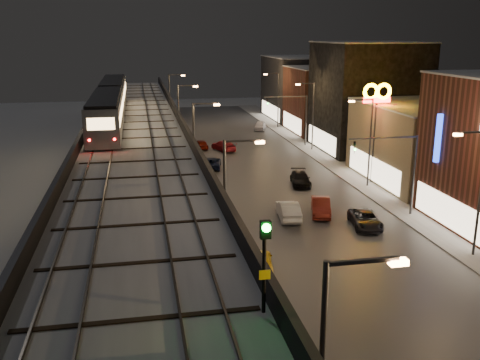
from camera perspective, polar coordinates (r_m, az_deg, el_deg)
road_surface at (r=56.86m, az=2.99°, el=-0.09°), size 17.00×120.00×0.06m
sidewalk_right at (r=59.97m, az=12.31°, el=0.43°), size 4.00×120.00×0.14m
under_viaduct_pavement at (r=55.30m, az=-10.73°, el=-0.79°), size 11.00×120.00×0.06m
elevated_viaduct at (r=50.94m, az=-11.01°, el=4.27°), size 9.00×100.00×6.30m
viaduct_trackbed at (r=50.92m, az=-11.06°, el=5.15°), size 8.40×100.00×0.32m
viaduct_parapet_streetside at (r=51.04m, az=-6.17°, el=5.90°), size 0.30×100.00×1.10m
viaduct_parapet_far at (r=51.08m, az=-15.98°, el=5.40°), size 0.30×100.00×1.10m
building_c at (r=59.36m, az=19.45°, el=3.72°), size 12.20×15.20×8.16m
building_d at (r=73.00m, az=13.40°, el=8.60°), size 12.20×13.20×14.16m
building_e at (r=86.10m, az=9.52°, el=8.44°), size 12.20×12.20×10.16m
building_f at (r=99.22m, az=6.72°, el=9.73°), size 12.20×16.20×11.16m
streetlight_left_1 at (r=33.16m, az=-1.17°, el=-2.08°), size 2.57×0.28×9.00m
streetlight_right_1 at (r=39.69m, az=24.04°, el=-0.50°), size 2.56×0.28×9.00m
streetlight_left_2 at (r=50.46m, az=-4.63°, el=3.96°), size 2.57×0.28×9.00m
streetlight_right_2 at (r=54.97m, az=13.49°, el=4.53°), size 2.56×0.28×9.00m
streetlight_left_3 at (r=68.12m, az=-6.33°, el=6.90°), size 2.57×0.28×9.00m
streetlight_right_3 at (r=71.53m, az=7.61°, el=7.26°), size 2.56×0.28×9.00m
streetlight_left_4 at (r=85.93m, az=-7.33°, el=8.62°), size 2.57×0.28×9.00m
streetlight_right_4 at (r=88.65m, az=3.94°, el=8.91°), size 2.56×0.28×9.00m
traffic_light_rig_a at (r=46.83m, az=16.89°, el=1.52°), size 6.10×0.34×7.00m
traffic_light_rig_b at (r=74.19m, az=6.20°, el=7.02°), size 6.10×0.34×7.00m
subway_train at (r=58.10m, az=-13.66°, el=8.11°), size 2.76×33.30×3.29m
rail_signal at (r=16.48m, az=2.68°, el=-7.30°), size 0.36×0.44×3.12m
car_taxi at (r=35.53m, az=2.22°, el=-8.75°), size 2.28×4.15×1.34m
car_near_white at (r=45.24m, az=5.17°, el=-3.28°), size 2.11×4.74×1.51m
car_mid_silver at (r=62.01m, az=-3.06°, el=1.79°), size 2.91×4.84×1.26m
car_mid_dark at (r=71.35m, az=-1.76°, el=3.65°), size 3.21×5.03×1.36m
car_far_white at (r=72.64m, az=-4.17°, el=3.78°), size 1.80×3.73×1.23m
car_onc_silver at (r=46.55m, az=8.61°, el=-2.89°), size 2.69×4.66×1.45m
car_onc_dark at (r=44.34m, az=13.24°, el=-4.19°), size 2.88×4.92×1.29m
car_onc_white at (r=55.36m, az=6.46°, el=0.08°), size 2.63×4.80×1.32m
car_onc_red at (r=86.83m, az=2.15°, el=5.78°), size 2.88×4.46×1.41m
sign_mcdonalds at (r=56.14m, az=14.37°, el=8.07°), size 3.08×0.45×10.38m
sign_carwash at (r=46.32m, az=20.95°, el=3.44°), size 1.74×0.35×9.02m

